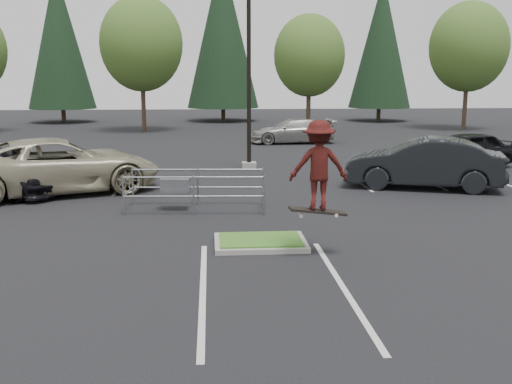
{
  "coord_description": "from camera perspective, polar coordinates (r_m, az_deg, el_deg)",
  "views": [
    {
      "loc": [
        -1.16,
        -13.87,
        4.01
      ],
      "look_at": [
        0.01,
        1.5,
        1.01
      ],
      "focal_mm": 42.0,
      "sensor_mm": 36.0,
      "label": 1
    }
  ],
  "objects": [
    {
      "name": "car_far_silver",
      "position": [
        36.35,
        3.5,
        5.82
      ],
      "size": [
        5.13,
        2.22,
        1.47
      ],
      "primitive_type": "imported",
      "rotation": [
        0.0,
        0.0,
        4.74
      ],
      "color": "#9E9E99",
      "rests_on": "ground"
    },
    {
      "name": "car_r_black",
      "position": [
        27.9,
        19.31,
        3.8
      ],
      "size": [
        5.11,
        3.41,
        1.62
      ],
      "primitive_type": "imported",
      "rotation": [
        0.0,
        0.0,
        5.06
      ],
      "color": "black",
      "rests_on": "ground"
    },
    {
      "name": "skateboarder",
      "position": [
        13.22,
        5.99,
        2.51
      ],
      "size": [
        1.32,
        0.77,
        2.14
      ],
      "rotation": [
        0.0,
        0.0,
        3.11
      ],
      "color": "black",
      "rests_on": "ground"
    },
    {
      "name": "car_r_charc",
      "position": [
        22.44,
        15.68,
        2.66
      ],
      "size": [
        5.88,
        3.61,
        1.83
      ],
      "primitive_type": "imported",
      "rotation": [
        0.0,
        0.0,
        4.39
      ],
      "color": "black",
      "rests_on": "ground"
    },
    {
      "name": "car_l_tan",
      "position": [
        21.76,
        -18.52,
        2.37
      ],
      "size": [
        7.58,
        5.55,
        1.92
      ],
      "primitive_type": "imported",
      "rotation": [
        0.0,
        0.0,
        1.96
      ],
      "color": "#9D9478",
      "rests_on": "ground"
    },
    {
      "name": "ground",
      "position": [
        14.48,
        0.42,
        -5.08
      ],
      "size": [
        120.0,
        120.0,
        0.0
      ],
      "primitive_type": "plane",
      "color": "black",
      "rests_on": "ground"
    },
    {
      "name": "light_pole",
      "position": [
        25.93,
        -0.69,
        12.22
      ],
      "size": [
        0.7,
        0.6,
        10.12
      ],
      "color": "gray",
      "rests_on": "ground"
    },
    {
      "name": "conif_c",
      "position": [
        55.55,
        11.84,
        13.71
      ],
      "size": [
        5.5,
        5.5,
        12.5
      ],
      "color": "#38281C",
      "rests_on": "ground"
    },
    {
      "name": "decid_d",
      "position": [
        48.21,
        19.56,
        12.65
      ],
      "size": [
        5.76,
        5.76,
        9.43
      ],
      "color": "#38281C",
      "rests_on": "ground"
    },
    {
      "name": "conif_b",
      "position": [
        54.51,
        -3.22,
        15.03
      ],
      "size": [
        6.38,
        6.38,
        14.5
      ],
      "color": "#38281C",
      "rests_on": "ground"
    },
    {
      "name": "stall_lines",
      "position": [
        20.29,
        -4.81,
        -0.42
      ],
      "size": [
        22.62,
        17.6,
        0.01
      ],
      "color": "beige",
      "rests_on": "ground"
    },
    {
      "name": "decid_c",
      "position": [
        44.3,
        5.07,
        12.58
      ],
      "size": [
        5.12,
        5.12,
        8.38
      ],
      "color": "#38281C",
      "rests_on": "ground"
    },
    {
      "name": "decid_b",
      "position": [
        44.71,
        -10.86,
        13.43
      ],
      "size": [
        5.89,
        5.89,
        9.64
      ],
      "color": "#38281C",
      "rests_on": "ground"
    },
    {
      "name": "cart_corral",
      "position": [
        18.22,
        -7.23,
        0.57
      ],
      "size": [
        4.24,
        1.76,
        1.18
      ],
      "rotation": [
        0.0,
        0.0,
        -0.07
      ],
      "color": "gray",
      "rests_on": "ground"
    },
    {
      "name": "conif_a",
      "position": [
        55.46,
        -18.25,
        13.67
      ],
      "size": [
        5.72,
        5.72,
        13.0
      ],
      "color": "#38281C",
      "rests_on": "ground"
    },
    {
      "name": "grass_median",
      "position": [
        14.46,
        0.42,
        -4.78
      ],
      "size": [
        2.2,
        1.6,
        0.16
      ],
      "color": "gray",
      "rests_on": "ground"
    }
  ]
}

